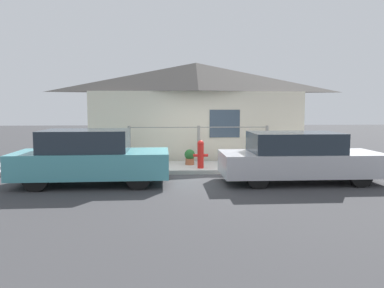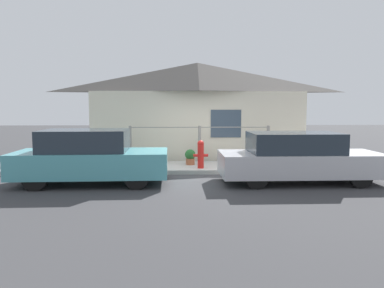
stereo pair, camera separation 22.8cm
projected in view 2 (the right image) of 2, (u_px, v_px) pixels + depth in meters
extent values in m
plane|color=#38383A|center=(203.00, 175.00, 11.27)|extent=(60.00, 60.00, 0.00)
cube|color=#B2AFA8|center=(201.00, 167.00, 12.25)|extent=(24.00, 1.97, 0.13)
cube|color=beige|center=(199.00, 127.00, 13.56)|extent=(7.84, 0.12, 2.60)
cube|color=#384756|center=(226.00, 124.00, 13.51)|extent=(1.10, 0.04, 1.00)
pyramid|color=#605B56|center=(197.00, 77.00, 14.40)|extent=(8.24, 2.20, 1.12)
cylinder|color=gray|center=(130.00, 144.00, 12.93)|extent=(0.10, 0.10, 1.25)
cylinder|color=gray|center=(200.00, 144.00, 13.01)|extent=(0.10, 0.10, 1.25)
cylinder|color=gray|center=(268.00, 144.00, 13.08)|extent=(0.10, 0.10, 1.25)
cylinder|color=gray|center=(200.00, 127.00, 12.95)|extent=(4.80, 0.03, 0.03)
cube|color=teal|center=(92.00, 163.00, 9.86)|extent=(4.01, 1.77, 0.65)
cube|color=#232D38|center=(85.00, 140.00, 9.79)|extent=(2.22, 1.52, 0.56)
cylinder|color=black|center=(141.00, 168.00, 10.67)|extent=(0.62, 0.22, 0.62)
cylinder|color=black|center=(137.00, 177.00, 9.26)|extent=(0.62, 0.22, 0.62)
cylinder|color=black|center=(53.00, 168.00, 10.52)|extent=(0.62, 0.22, 0.62)
cylinder|color=black|center=(35.00, 178.00, 9.11)|extent=(0.62, 0.22, 0.62)
cube|color=#B7B7BC|center=(300.00, 164.00, 10.05)|extent=(4.29, 1.71, 0.60)
cube|color=#232D38|center=(294.00, 143.00, 9.98)|extent=(2.37, 1.49, 0.54)
cylinder|color=black|center=(336.00, 167.00, 10.84)|extent=(0.58, 0.21, 0.58)
cylinder|color=black|center=(361.00, 177.00, 9.42)|extent=(0.58, 0.21, 0.58)
cylinder|color=black|center=(246.00, 168.00, 10.72)|extent=(0.58, 0.21, 0.58)
cylinder|color=black|center=(256.00, 177.00, 9.31)|extent=(0.58, 0.21, 0.58)
cylinder|color=red|center=(201.00, 157.00, 11.64)|extent=(0.20, 0.20, 0.73)
sphere|color=red|center=(201.00, 144.00, 11.60)|extent=(0.21, 0.21, 0.21)
cylinder|color=red|center=(196.00, 155.00, 11.63)|extent=(0.18, 0.09, 0.09)
cylinder|color=red|center=(205.00, 155.00, 11.64)|extent=(0.18, 0.09, 0.09)
cylinder|color=#9E5638|center=(190.00, 162.00, 12.37)|extent=(0.29, 0.29, 0.20)
sphere|color=#235B28|center=(190.00, 155.00, 12.35)|extent=(0.35, 0.35, 0.35)
cylinder|color=#9E5638|center=(123.00, 161.00, 12.69)|extent=(0.26, 0.26, 0.15)
sphere|color=#387F38|center=(123.00, 155.00, 12.67)|extent=(0.33, 0.33, 0.33)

